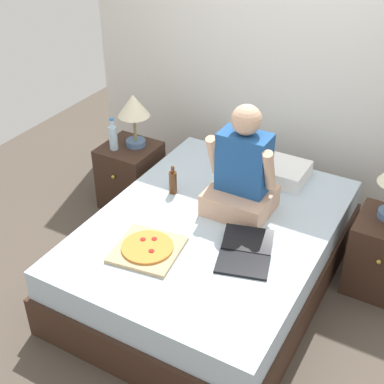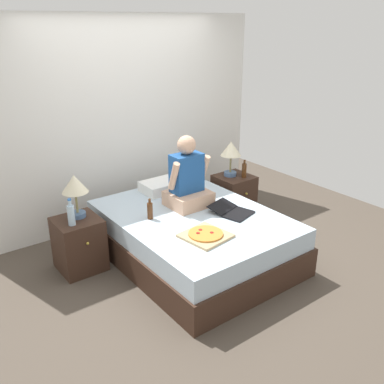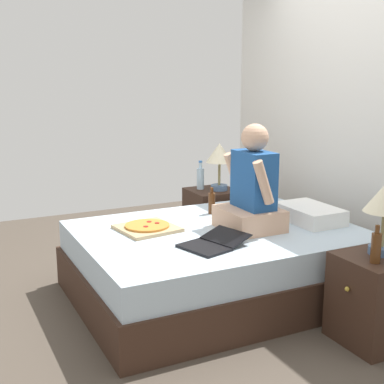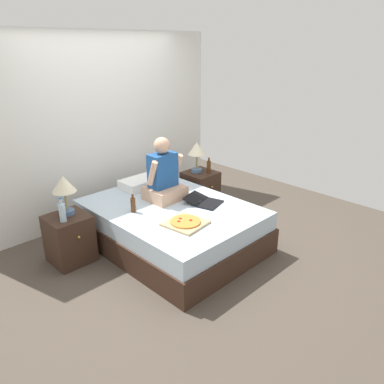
% 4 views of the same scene
% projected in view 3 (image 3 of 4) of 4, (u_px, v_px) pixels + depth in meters
% --- Properties ---
extents(ground_plane, '(5.77, 5.77, 0.00)m').
position_uv_depth(ground_plane, '(216.00, 294.00, 4.08)').
color(ground_plane, '#4C4238').
extents(wall_back, '(3.77, 0.12, 2.50)m').
position_uv_depth(wall_back, '(366.00, 123.00, 4.41)').
color(wall_back, silver).
rests_on(wall_back, ground).
extents(bed, '(1.55, 2.07, 0.52)m').
position_uv_depth(bed, '(217.00, 263.00, 4.02)').
color(bed, '#382319').
rests_on(bed, ground).
extents(nightstand_left, '(0.44, 0.47, 0.56)m').
position_uv_depth(nightstand_left, '(212.00, 218.00, 5.18)').
color(nightstand_left, '#382319').
rests_on(nightstand_left, ground).
extents(lamp_on_left_nightstand, '(0.26, 0.26, 0.45)m').
position_uv_depth(lamp_on_left_nightstand, '(219.00, 156.00, 5.04)').
color(lamp_on_left_nightstand, '#4C6B93').
rests_on(lamp_on_left_nightstand, nightstand_left).
extents(water_bottle, '(0.07, 0.07, 0.28)m').
position_uv_depth(water_bottle, '(200.00, 178.00, 5.13)').
color(water_bottle, silver).
rests_on(water_bottle, nightstand_left).
extents(nightstand_right, '(0.44, 0.47, 0.56)m').
position_uv_depth(nightstand_right, '(375.00, 299.00, 3.32)').
color(nightstand_right, '#382319').
rests_on(nightstand_right, ground).
extents(beer_bottle, '(0.06, 0.06, 0.23)m').
position_uv_depth(beer_bottle, '(376.00, 247.00, 3.13)').
color(beer_bottle, '#512D14').
rests_on(beer_bottle, nightstand_right).
extents(pillow, '(0.52, 0.34, 0.12)m').
position_uv_depth(pillow, '(309.00, 214.00, 4.17)').
color(pillow, white).
rests_on(pillow, bed).
extents(person_seated, '(0.47, 0.40, 0.78)m').
position_uv_depth(person_seated, '(252.00, 191.00, 3.92)').
color(person_seated, tan).
rests_on(person_seated, bed).
extents(laptop, '(0.42, 0.49, 0.07)m').
position_uv_depth(laptop, '(211.00, 244.00, 3.56)').
color(laptop, black).
rests_on(laptop, bed).
extents(pizza_box, '(0.45, 0.45, 0.05)m').
position_uv_depth(pizza_box, '(147.00, 227.00, 3.94)').
color(pizza_box, tan).
rests_on(pizza_box, bed).
extents(beer_bottle_on_bed, '(0.06, 0.06, 0.22)m').
position_uv_depth(beer_bottle_on_bed, '(212.00, 203.00, 4.39)').
color(beer_bottle_on_bed, '#4C2811').
rests_on(beer_bottle_on_bed, bed).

